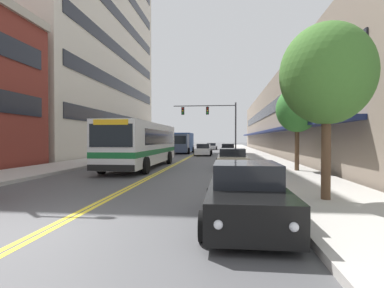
{
  "coord_description": "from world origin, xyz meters",
  "views": [
    {
      "loc": [
        3.91,
        -6.21,
        2.01
      ],
      "look_at": [
        0.29,
        26.77,
        1.44
      ],
      "focal_mm": 28.0,
      "sensor_mm": 36.0,
      "label": 1
    }
  ],
  "objects_px": {
    "car_slate_blue_parked_left_mid": "(158,150)",
    "car_white_moving_second": "(203,150)",
    "traffic_signal_mast": "(214,117)",
    "street_tree_right_near": "(327,75)",
    "car_charcoal_parked_right_end": "(228,148)",
    "car_black_parked_right_foreground": "(246,196)",
    "car_champagne_parked_right_far": "(232,160)",
    "street_tree_right_mid": "(297,110)",
    "city_bus": "(143,143)",
    "box_truck": "(182,142)",
    "car_dark_grey_parked_right_mid": "(228,150)",
    "car_silver_moving_lead": "(211,147)",
    "fire_hydrant": "(274,173)"
  },
  "relations": [
    {
      "from": "car_slate_blue_parked_left_mid",
      "to": "car_white_moving_second",
      "type": "height_order",
      "value": "car_white_moving_second"
    },
    {
      "from": "traffic_signal_mast",
      "to": "street_tree_right_near",
      "type": "distance_m",
      "value": 26.94
    },
    {
      "from": "car_charcoal_parked_right_end",
      "to": "car_black_parked_right_foreground",
      "type": "bearing_deg",
      "value": -89.94
    },
    {
      "from": "car_slate_blue_parked_left_mid",
      "to": "street_tree_right_near",
      "type": "bearing_deg",
      "value": -67.09
    },
    {
      "from": "car_champagne_parked_right_far",
      "to": "street_tree_right_near",
      "type": "distance_m",
      "value": 11.31
    },
    {
      "from": "car_white_moving_second",
      "to": "street_tree_right_mid",
      "type": "height_order",
      "value": "street_tree_right_mid"
    },
    {
      "from": "car_slate_blue_parked_left_mid",
      "to": "traffic_signal_mast",
      "type": "relative_size",
      "value": 0.62
    },
    {
      "from": "city_bus",
      "to": "car_black_parked_right_foreground",
      "type": "distance_m",
      "value": 14.92
    },
    {
      "from": "box_truck",
      "to": "street_tree_right_near",
      "type": "height_order",
      "value": "street_tree_right_near"
    },
    {
      "from": "car_slate_blue_parked_left_mid",
      "to": "box_truck",
      "type": "distance_m",
      "value": 6.19
    },
    {
      "from": "traffic_signal_mast",
      "to": "street_tree_right_near",
      "type": "bearing_deg",
      "value": -80.59
    },
    {
      "from": "car_dark_grey_parked_right_mid",
      "to": "car_charcoal_parked_right_end",
      "type": "bearing_deg",
      "value": 89.59
    },
    {
      "from": "car_dark_grey_parked_right_mid",
      "to": "street_tree_right_mid",
      "type": "distance_m",
      "value": 20.34
    },
    {
      "from": "car_slate_blue_parked_left_mid",
      "to": "street_tree_right_mid",
      "type": "bearing_deg",
      "value": -55.69
    },
    {
      "from": "car_champagne_parked_right_far",
      "to": "car_silver_moving_lead",
      "type": "distance_m",
      "value": 36.81
    },
    {
      "from": "car_champagne_parked_right_far",
      "to": "traffic_signal_mast",
      "type": "relative_size",
      "value": 0.59
    },
    {
      "from": "box_truck",
      "to": "street_tree_right_near",
      "type": "relative_size",
      "value": 1.42
    },
    {
      "from": "car_slate_blue_parked_left_mid",
      "to": "car_silver_moving_lead",
      "type": "height_order",
      "value": "car_slate_blue_parked_left_mid"
    },
    {
      "from": "car_dark_grey_parked_right_mid",
      "to": "car_silver_moving_lead",
      "type": "distance_m",
      "value": 19.15
    },
    {
      "from": "car_slate_blue_parked_left_mid",
      "to": "car_dark_grey_parked_right_mid",
      "type": "relative_size",
      "value": 1.08
    },
    {
      "from": "street_tree_right_mid",
      "to": "box_truck",
      "type": "bearing_deg",
      "value": 113.07
    },
    {
      "from": "car_charcoal_parked_right_end",
      "to": "box_truck",
      "type": "height_order",
      "value": "box_truck"
    },
    {
      "from": "city_bus",
      "to": "street_tree_right_near",
      "type": "bearing_deg",
      "value": -51.72
    },
    {
      "from": "traffic_signal_mast",
      "to": "fire_hydrant",
      "type": "relative_size",
      "value": 8.53
    },
    {
      "from": "car_champagne_parked_right_far",
      "to": "box_truck",
      "type": "relative_size",
      "value": 0.59
    },
    {
      "from": "car_silver_moving_lead",
      "to": "city_bus",
      "type": "bearing_deg",
      "value": -95.17
    },
    {
      "from": "car_dark_grey_parked_right_mid",
      "to": "street_tree_right_mid",
      "type": "bearing_deg",
      "value": -79.12
    },
    {
      "from": "city_bus",
      "to": "car_dark_grey_parked_right_mid",
      "type": "height_order",
      "value": "city_bus"
    },
    {
      "from": "car_black_parked_right_foreground",
      "to": "street_tree_right_near",
      "type": "distance_m",
      "value": 4.76
    },
    {
      "from": "car_champagne_parked_right_far",
      "to": "car_white_moving_second",
      "type": "distance_m",
      "value": 16.8
    },
    {
      "from": "car_silver_moving_lead",
      "to": "street_tree_right_mid",
      "type": "xyz_separation_m",
      "value": [
        6.7,
        -38.68,
        3.14
      ]
    },
    {
      "from": "city_bus",
      "to": "car_white_moving_second",
      "type": "xyz_separation_m",
      "value": [
        3.17,
        15.83,
        -1.08
      ]
    },
    {
      "from": "fire_hydrant",
      "to": "city_bus",
      "type": "bearing_deg",
      "value": 134.0
    },
    {
      "from": "city_bus",
      "to": "car_silver_moving_lead",
      "type": "xyz_separation_m",
      "value": [
        3.26,
        36.0,
        -1.16
      ]
    },
    {
      "from": "car_black_parked_right_foreground",
      "to": "car_dark_grey_parked_right_mid",
      "type": "relative_size",
      "value": 1.01
    },
    {
      "from": "city_bus",
      "to": "street_tree_right_near",
      "type": "xyz_separation_m",
      "value": [
        8.83,
        -11.19,
        2.22
      ]
    },
    {
      "from": "city_bus",
      "to": "car_dark_grey_parked_right_mid",
      "type": "xyz_separation_m",
      "value": [
        6.16,
        17.07,
        -1.09
      ]
    },
    {
      "from": "car_silver_moving_lead",
      "to": "street_tree_right_mid",
      "type": "distance_m",
      "value": 39.38
    },
    {
      "from": "car_champagne_parked_right_far",
      "to": "street_tree_right_near",
      "type": "bearing_deg",
      "value": -76.29
    },
    {
      "from": "car_white_moving_second",
      "to": "car_dark_grey_parked_right_mid",
      "type": "bearing_deg",
      "value": 22.62
    },
    {
      "from": "car_black_parked_right_foreground",
      "to": "car_silver_moving_lead",
      "type": "relative_size",
      "value": 1.0
    },
    {
      "from": "car_dark_grey_parked_right_mid",
      "to": "fire_hydrant",
      "type": "distance_m",
      "value": 25.21
    },
    {
      "from": "car_black_parked_right_foreground",
      "to": "car_dark_grey_parked_right_mid",
      "type": "height_order",
      "value": "car_black_parked_right_foreground"
    },
    {
      "from": "car_champagne_parked_right_far",
      "to": "street_tree_right_near",
      "type": "height_order",
      "value": "street_tree_right_near"
    },
    {
      "from": "city_bus",
      "to": "box_truck",
      "type": "xyz_separation_m",
      "value": [
        -0.22,
        21.22,
        -0.22
      ]
    },
    {
      "from": "traffic_signal_mast",
      "to": "fire_hydrant",
      "type": "height_order",
      "value": "traffic_signal_mast"
    },
    {
      "from": "car_slate_blue_parked_left_mid",
      "to": "street_tree_right_mid",
      "type": "xyz_separation_m",
      "value": [
        12.41,
        -18.19,
        3.12
      ]
    },
    {
      "from": "car_black_parked_right_foreground",
      "to": "street_tree_right_mid",
      "type": "distance_m",
      "value": 11.83
    },
    {
      "from": "car_black_parked_right_foreground",
      "to": "fire_hydrant",
      "type": "distance_m",
      "value": 5.62
    },
    {
      "from": "car_dark_grey_parked_right_mid",
      "to": "traffic_signal_mast",
      "type": "xyz_separation_m",
      "value": [
        -1.73,
        -1.69,
        3.94
      ]
    }
  ]
}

